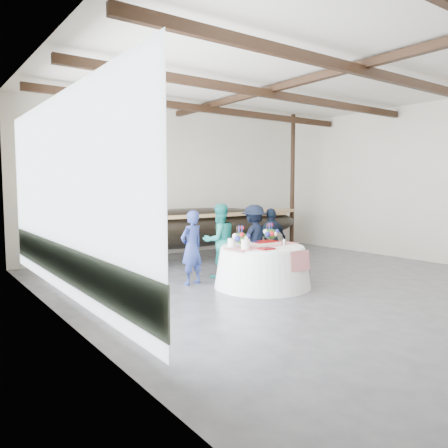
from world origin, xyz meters
TOP-DOWN VIEW (x-y plane):
  - floor at (0.00, 0.00)m, footprint 10.00×12.00m
  - wall_back at (0.00, 6.00)m, footprint 10.00×0.02m
  - wall_left at (-5.00, 0.00)m, footprint 0.02×12.00m
  - wall_right at (5.00, 0.00)m, footprint 0.02×12.00m
  - ceiling at (0.00, 0.00)m, footprint 10.00×12.00m
  - pavilion_structure at (0.00, 0.76)m, footprint 9.80×11.76m
  - open_bay at (-4.95, 1.00)m, footprint 0.03×7.00m
  - longboat_display at (-0.52, 4.36)m, footprint 8.13×1.63m
  - banquet_table at (-0.88, 0.80)m, footprint 2.05×2.05m
  - tabletop_items at (-0.95, 0.93)m, footprint 1.95×0.96m
  - guest_woman_blue at (-1.98, 1.89)m, footprint 0.66×0.51m
  - guest_woman_teal at (-1.05, 2.16)m, footprint 0.90×0.73m
  - guest_man_left at (0.03, 2.18)m, footprint 1.14×0.72m
  - guest_man_right at (0.44, 1.98)m, footprint 0.94×0.42m

SIDE VIEW (x-z plane):
  - floor at x=0.00m, z-range -0.01..0.01m
  - banquet_table at x=-0.88m, z-range 0.00..0.88m
  - guest_man_right at x=0.44m, z-range 0.00..1.59m
  - guest_woman_blue at x=-1.98m, z-range 0.00..1.62m
  - guest_man_left at x=0.03m, z-range 0.00..1.68m
  - guest_woman_teal at x=-1.05m, z-range 0.00..1.73m
  - longboat_display at x=-0.52m, z-range 0.21..1.74m
  - tabletop_items at x=-0.95m, z-range 0.82..1.22m
  - open_bay at x=-4.95m, z-range 0.23..3.43m
  - wall_back at x=0.00m, z-range 0.00..4.50m
  - wall_left at x=-5.00m, z-range 0.00..4.50m
  - wall_right at x=5.00m, z-range 0.00..4.50m
  - pavilion_structure at x=0.00m, z-range 1.75..6.25m
  - ceiling at x=0.00m, z-range 4.50..4.50m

